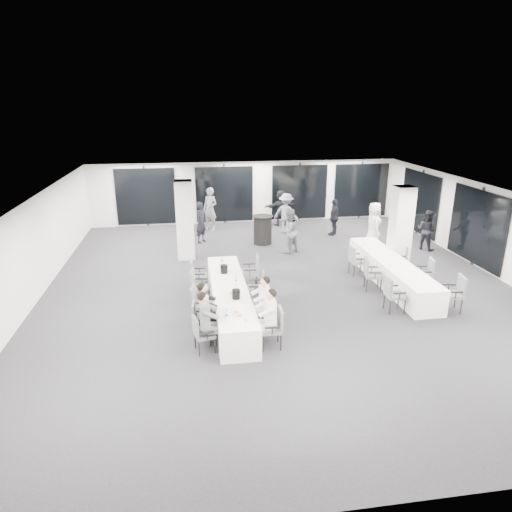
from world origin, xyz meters
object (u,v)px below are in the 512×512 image
at_px(banquet_table_main, 230,300).
at_px(chair_main_left_far, 196,274).
at_px(standing_guest_b, 289,228).
at_px(standing_guest_e, 374,222).
at_px(chair_main_left_near, 201,332).
at_px(standing_guest_c, 286,211).
at_px(chair_main_right_fourth, 258,286).
at_px(chair_main_right_near, 275,325).
at_px(chair_side_left_mid, 371,272).
at_px(chair_side_right_mid, 426,272).
at_px(standing_guest_g, 210,206).
at_px(chair_side_right_near, 455,291).
at_px(standing_guest_h, 427,227).
at_px(chair_main_left_fourth, 197,285).
at_px(ice_bucket_near, 236,294).
at_px(chair_main_right_mid, 263,300).
at_px(standing_guest_a, 201,220).
at_px(chair_main_left_second, 200,319).
at_px(cocktail_table, 263,230).
at_px(chair_main_left_mid, 199,302).
at_px(chair_side_left_near, 392,292).
at_px(standing_guest_f, 281,205).
at_px(chair_side_left_far, 356,259).
at_px(banquet_table_side, 391,272).
at_px(standing_guest_d, 334,215).
at_px(chair_side_right_far, 401,256).

distance_m(banquet_table_main, chair_main_left_far, 1.86).
bearing_deg(standing_guest_b, standing_guest_e, 150.86).
height_order(chair_main_left_near, chair_main_left_far, chair_main_left_far).
bearing_deg(standing_guest_c, chair_main_right_fourth, 105.80).
bearing_deg(chair_main_right_near, chair_side_left_mid, -47.58).
relative_size(chair_side_right_mid, standing_guest_g, 0.45).
bearing_deg(standing_guest_g, chair_main_right_fourth, -44.33).
height_order(chair_side_right_near, standing_guest_h, standing_guest_h).
xyz_separation_m(chair_main_left_fourth, ice_bucket_near, (0.92, -1.50, 0.31)).
distance_m(chair_main_right_mid, chair_side_left_mid, 3.73).
bearing_deg(banquet_table_main, standing_guest_c, 67.35).
distance_m(chair_main_right_mid, standing_guest_a, 7.17).
xyz_separation_m(banquet_table_main, chair_side_right_mid, (5.95, 0.80, 0.17)).
relative_size(banquet_table_main, chair_main_left_far, 5.27).
bearing_deg(chair_main_left_second, cocktail_table, 165.98).
height_order(chair_main_left_mid, chair_side_left_near, chair_side_left_near).
height_order(chair_main_left_mid, standing_guest_f, standing_guest_f).
bearing_deg(ice_bucket_near, chair_side_left_mid, 22.40).
bearing_deg(chair_side_right_near, standing_guest_f, 27.29).
distance_m(chair_main_left_far, standing_guest_b, 4.70).
bearing_deg(standing_guest_g, chair_side_left_mid, -20.42).
bearing_deg(standing_guest_g, chair_side_left_far, -15.60).
height_order(chair_main_right_near, chair_side_right_mid, chair_side_right_mid).
distance_m(banquet_table_side, chair_main_right_fourth, 4.38).
bearing_deg(chair_main_right_mid, chair_side_left_far, -40.89).
bearing_deg(chair_side_left_far, chair_main_left_mid, -66.05).
relative_size(chair_main_left_near, chair_side_left_near, 0.89).
xyz_separation_m(chair_side_right_near, standing_guest_d, (-0.91, 7.61, 0.30)).
bearing_deg(chair_side_left_far, standing_guest_d, 167.56).
bearing_deg(chair_side_right_far, cocktail_table, 58.50).
relative_size(standing_guest_b, ice_bucket_near, 8.03).
xyz_separation_m(banquet_table_side, chair_side_left_near, (-0.83, -1.90, 0.18)).
height_order(banquet_table_side, chair_main_left_mid, chair_main_left_mid).
height_order(chair_main_right_mid, chair_side_left_mid, chair_side_left_mid).
distance_m(chair_side_left_mid, chair_side_right_near, 2.40).
distance_m(chair_main_left_mid, standing_guest_g, 8.84).
distance_m(chair_main_left_mid, chair_main_right_mid, 1.66).
xyz_separation_m(chair_main_left_near, chair_side_left_near, (5.11, 1.34, 0.06)).
height_order(banquet_table_side, standing_guest_h, standing_guest_h).
distance_m(banquet_table_main, standing_guest_g, 8.44).
bearing_deg(standing_guest_a, standing_guest_b, -83.13).
xyz_separation_m(standing_guest_f, standing_guest_g, (-3.20, -0.35, 0.14)).
xyz_separation_m(cocktail_table, standing_guest_h, (6.00, -1.64, 0.29)).
relative_size(chair_side_left_mid, standing_guest_b, 0.52).
bearing_deg(chair_main_left_second, banquet_table_main, 153.62).
distance_m(chair_side_left_mid, standing_guest_d, 5.93).
relative_size(chair_main_right_near, standing_guest_d, 0.55).
height_order(chair_main_left_mid, chair_main_right_near, chair_main_left_mid).
xyz_separation_m(chair_main_left_second, standing_guest_d, (5.88, 8.15, 0.34)).
relative_size(chair_main_right_fourth, standing_guest_a, 0.51).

